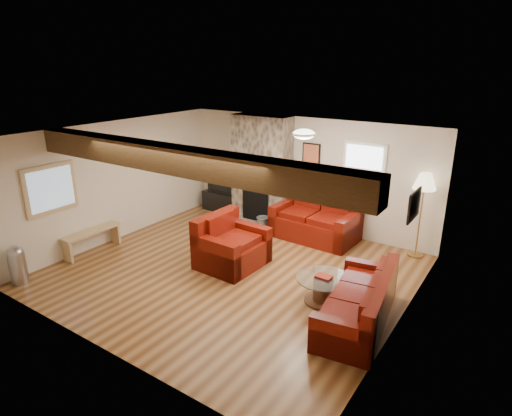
% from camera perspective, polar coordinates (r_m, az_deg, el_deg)
% --- Properties ---
extents(room, '(8.00, 8.00, 8.00)m').
position_cam_1_polar(room, '(7.43, -3.35, 0.20)').
color(room, brown).
rests_on(room, ground).
extents(floor, '(6.00, 6.00, 0.00)m').
position_cam_1_polar(floor, '(7.93, -3.17, -8.39)').
color(floor, brown).
rests_on(floor, ground).
extents(oak_beam, '(6.00, 0.36, 0.38)m').
position_cam_1_polar(oak_beam, '(6.24, -10.52, 6.34)').
color(oak_beam, '#34210F').
rests_on(oak_beam, room).
extents(chimney_breast, '(1.40, 0.67, 2.50)m').
position_cam_1_polar(chimney_breast, '(9.95, 0.73, 4.93)').
color(chimney_breast, '#36302A').
rests_on(chimney_breast, floor).
extents(back_window, '(0.90, 0.08, 1.10)m').
position_cam_1_polar(back_window, '(9.04, 14.13, 5.06)').
color(back_window, white).
rests_on(back_window, room).
extents(hatch_window, '(0.08, 1.00, 0.90)m').
position_cam_1_polar(hatch_window, '(8.60, -25.71, 2.32)').
color(hatch_window, tan).
rests_on(hatch_window, room).
extents(ceiling_dome, '(0.40, 0.40, 0.18)m').
position_cam_1_polar(ceiling_dome, '(7.41, 6.40, 9.55)').
color(ceiling_dome, beige).
rests_on(ceiling_dome, room).
extents(artwork_back, '(0.42, 0.06, 0.52)m').
position_cam_1_polar(artwork_back, '(9.47, 7.35, 7.02)').
color(artwork_back, black).
rests_on(artwork_back, room).
extents(artwork_right, '(0.06, 0.55, 0.42)m').
position_cam_1_polar(artwork_right, '(6.32, 20.26, 0.36)').
color(artwork_right, black).
rests_on(artwork_right, room).
extents(sofa_three, '(1.10, 2.08, 0.76)m').
position_cam_1_polar(sofa_three, '(6.49, 13.39, -11.74)').
color(sofa_three, '#440904').
rests_on(sofa_three, floor).
extents(loveseat, '(1.81, 1.09, 0.94)m').
position_cam_1_polar(loveseat, '(9.22, 7.91, -1.29)').
color(loveseat, '#440904').
rests_on(loveseat, floor).
extents(armchair_red, '(1.06, 1.20, 0.94)m').
position_cam_1_polar(armchair_red, '(7.95, -3.21, -4.53)').
color(armchair_red, '#440904').
rests_on(armchair_red, floor).
extents(coffee_table, '(0.88, 0.88, 0.46)m').
position_cam_1_polar(coffee_table, '(6.98, 8.93, -10.68)').
color(coffee_table, '#432515').
rests_on(coffee_table, floor).
extents(tv_cabinet, '(0.99, 0.39, 0.49)m').
position_cam_1_polar(tv_cabinet, '(10.95, -4.58, 0.89)').
color(tv_cabinet, black).
rests_on(tv_cabinet, floor).
extents(television, '(0.74, 0.10, 0.43)m').
position_cam_1_polar(television, '(10.81, -4.65, 3.20)').
color(television, black).
rests_on(television, tv_cabinet).
extents(floor_lamp, '(0.43, 0.43, 1.67)m').
position_cam_1_polar(floor_lamp, '(8.60, 21.53, 2.72)').
color(floor_lamp, '#AE8948').
rests_on(floor_lamp, floor).
extents(pine_bench, '(0.28, 1.22, 0.46)m').
position_cam_1_polar(pine_bench, '(9.18, -20.96, -4.15)').
color(pine_bench, tan).
rests_on(pine_bench, floor).
extents(pedal_bin, '(0.34, 0.34, 0.70)m').
position_cam_1_polar(pedal_bin, '(8.41, -29.21, -6.63)').
color(pedal_bin, '#9C9CA1').
rests_on(pedal_bin, floor).
extents(coal_bucket, '(0.31, 0.31, 0.29)m').
position_cam_1_polar(coal_bucket, '(9.75, 0.91, -1.99)').
color(coal_bucket, slate).
rests_on(coal_bucket, floor).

